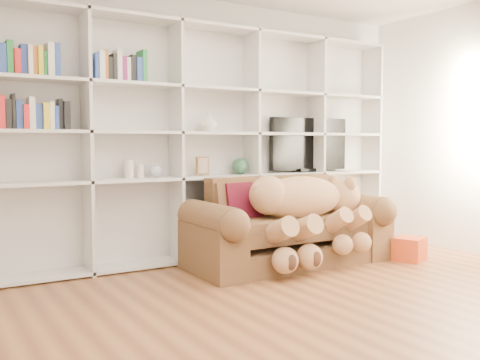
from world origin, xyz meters
TOP-DOWN VIEW (x-y plane):
  - floor at (0.00, 0.00)m, footprint 5.00×5.00m
  - wall_back at (0.00, 2.50)m, footprint 5.00×0.02m
  - bookshelf at (-0.24, 2.36)m, footprint 4.43×0.35m
  - sofa at (0.49, 1.71)m, footprint 2.04×0.88m
  - teddy_bear at (0.58, 1.54)m, footprint 1.43×0.81m
  - throw_pillow at (0.06, 1.85)m, footprint 0.38×0.22m
  - gift_box at (1.64, 1.17)m, footprint 0.38×0.37m
  - tv at (1.26, 2.35)m, footprint 1.05×0.18m
  - picture_frame at (-0.15, 2.30)m, footprint 0.15×0.05m
  - green_vase at (0.30, 2.30)m, footprint 0.18×0.18m
  - figurine_tall at (-0.93, 2.30)m, footprint 0.09×0.09m
  - figurine_short at (-0.82, 2.30)m, footprint 0.09×0.09m
  - snow_globe at (-0.66, 2.30)m, footprint 0.12×0.12m
  - shelf_vase at (-0.08, 2.30)m, footprint 0.24×0.24m

SIDE VIEW (x-z plane):
  - floor at x=0.00m, z-range 0.00..0.00m
  - gift_box at x=1.64m, z-range 0.00..0.24m
  - sofa at x=0.49m, z-range -0.11..0.75m
  - teddy_bear at x=0.58m, z-range 0.17..1.00m
  - throw_pillow at x=0.06m, z-range 0.43..0.82m
  - figurine_short at x=-0.82m, z-range 0.86..0.99m
  - snow_globe at x=-0.66m, z-range 0.87..0.99m
  - figurine_tall at x=-0.93m, z-range 0.86..1.04m
  - green_vase at x=0.30m, z-range 0.86..1.04m
  - picture_frame at x=-0.15m, z-range 0.87..1.06m
  - tv at x=1.26m, z-range 0.86..1.48m
  - bookshelf at x=-0.24m, z-range 0.11..2.51m
  - wall_back at x=0.00m, z-range 0.00..2.70m
  - shelf_vase at x=-0.08m, z-range 1.31..1.51m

